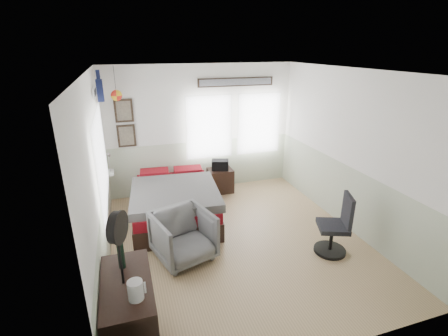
{
  "coord_description": "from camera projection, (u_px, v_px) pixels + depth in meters",
  "views": [
    {
      "loc": [
        -1.62,
        -4.32,
        3.01
      ],
      "look_at": [
        -0.1,
        0.4,
        1.15
      ],
      "focal_mm": 26.0,
      "sensor_mm": 36.0,
      "label": 1
    }
  ],
  "objects": [
    {
      "name": "bottle",
      "position": [
        121.0,
        256.0,
        3.26
      ],
      "size": [
        0.07,
        0.07,
        0.28
      ],
      "primitive_type": "cylinder",
      "color": "black",
      "rests_on": "dresser"
    },
    {
      "name": "task_chair",
      "position": [
        336.0,
        230.0,
        4.94
      ],
      "size": [
        0.56,
        0.56,
        0.97
      ],
      "rotation": [
        0.0,
        0.0,
        -0.37
      ],
      "color": "black",
      "rests_on": "ground_plane"
    },
    {
      "name": "black_bag",
      "position": [
        220.0,
        165.0,
        6.98
      ],
      "size": [
        0.41,
        0.33,
        0.21
      ],
      "primitive_type": "cube",
      "rotation": [
        0.0,
        0.0,
        -0.33
      ],
      "color": "black",
      "rests_on": "nightstand"
    },
    {
      "name": "armchair",
      "position": [
        184.0,
        236.0,
        4.81
      ],
      "size": [
        1.0,
        1.01,
        0.75
      ],
      "primitive_type": "imported",
      "rotation": [
        0.0,
        0.0,
        0.28
      ],
      "color": "slate",
      "rests_on": "ground_plane"
    },
    {
      "name": "room_shell",
      "position": [
        230.0,
        144.0,
        4.95
      ],
      "size": [
        4.02,
        4.52,
        2.71
      ],
      "color": "white",
      "rests_on": "ground_plane"
    },
    {
      "name": "stand_fan",
      "position": [
        118.0,
        229.0,
        2.88
      ],
      "size": [
        0.2,
        0.29,
        0.76
      ],
      "rotation": [
        0.0,
        0.0,
        -0.42
      ],
      "color": "black",
      "rests_on": "dresser"
    },
    {
      "name": "ground_plane",
      "position": [
        237.0,
        241.0,
        5.37
      ],
      "size": [
        4.0,
        4.5,
        0.01
      ],
      "primitive_type": "cube",
      "color": "#9C7D56"
    },
    {
      "name": "nightstand",
      "position": [
        220.0,
        180.0,
        7.1
      ],
      "size": [
        0.52,
        0.42,
        0.52
      ],
      "primitive_type": "cube",
      "rotation": [
        0.0,
        0.0,
        -0.01
      ],
      "color": "black",
      "rests_on": "ground_plane"
    },
    {
      "name": "dresser",
      "position": [
        131.0,
        318.0,
        3.26
      ],
      "size": [
        0.48,
        1.0,
        0.9
      ],
      "primitive_type": "cube",
      "color": "black",
      "rests_on": "ground_plane"
    },
    {
      "name": "kettle",
      "position": [
        136.0,
        290.0,
        2.86
      ],
      "size": [
        0.16,
        0.14,
        0.18
      ],
      "rotation": [
        0.0,
        0.0,
        0.4
      ],
      "color": "silver",
      "rests_on": "dresser"
    },
    {
      "name": "bed",
      "position": [
        175.0,
        202.0,
        5.98
      ],
      "size": [
        1.64,
        2.19,
        0.66
      ],
      "rotation": [
        0.0,
        0.0,
        -0.1
      ],
      "color": "black",
      "rests_on": "ground_plane"
    },
    {
      "name": "wall_decor",
      "position": [
        148.0,
        98.0,
        6.06
      ],
      "size": [
        3.55,
        1.32,
        1.44
      ],
      "color": "#3E2C20",
      "rests_on": "room_shell"
    }
  ]
}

